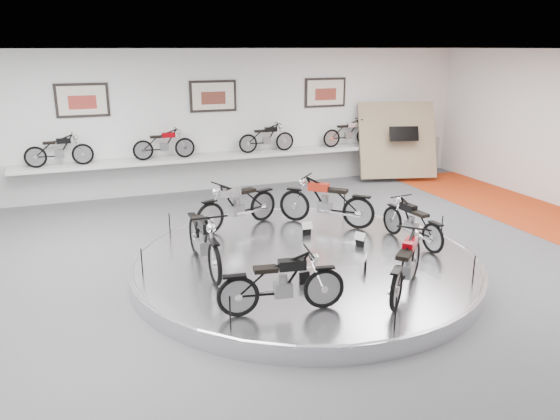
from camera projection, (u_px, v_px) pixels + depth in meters
name	position (u px, v px, depth m)	size (l,w,h in m)	color
floor	(312.00, 278.00, 9.95)	(16.00, 16.00, 0.00)	#565659
ceiling	(316.00, 50.00, 8.80)	(16.00, 16.00, 0.00)	white
wall_back	(214.00, 121.00, 15.64)	(16.00, 16.00, 0.00)	white
dado_band	(216.00, 170.00, 16.04)	(15.68, 0.04, 1.10)	#BCBCBA
display_platform	(306.00, 264.00, 10.17)	(6.40, 6.40, 0.30)	silver
platform_rim	(306.00, 258.00, 10.14)	(6.40, 6.40, 0.10)	#B2B2BA
shelf	(218.00, 157.00, 15.66)	(11.00, 0.55, 0.10)	silver
poster_left	(82.00, 100.00, 14.21)	(1.35, 0.06, 0.88)	beige
poster_center	(213.00, 96.00, 15.40)	(1.35, 0.06, 0.88)	beige
poster_right	(325.00, 93.00, 16.59)	(1.35, 0.06, 0.88)	beige
display_panel	(397.00, 140.00, 16.96)	(2.40, 0.12, 2.40)	#96865F
shelf_bike_a	(59.00, 152.00, 14.11)	(1.22, 0.42, 0.73)	black
shelf_bike_b	(164.00, 146.00, 15.03)	(1.22, 0.42, 0.73)	#90020A
shelf_bike_c	(267.00, 140.00, 16.05)	(1.22, 0.42, 0.73)	black
shelf_bike_d	(348.00, 135.00, 16.97)	(1.22, 0.42, 0.73)	silver
bike_a	(326.00, 201.00, 11.79)	(1.83, 0.65, 1.08)	red
bike_b	(237.00, 204.00, 11.64)	(1.76, 0.62, 1.04)	silver
bike_c	(204.00, 239.00, 9.45)	(1.85, 0.65, 1.09)	black
bike_d	(282.00, 282.00, 7.89)	(1.61, 0.57, 0.95)	black
bike_e	(407.00, 264.00, 8.53)	(1.65, 0.58, 0.97)	#90020A
bike_f	(412.00, 222.00, 10.71)	(1.52, 0.54, 0.90)	black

